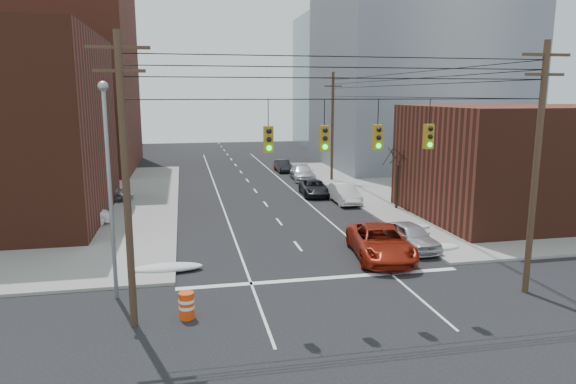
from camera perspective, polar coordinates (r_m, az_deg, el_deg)
name	(u,v)px	position (r m, az deg, el deg)	size (l,w,h in m)	color
ground	(370,340)	(19.61, 9.12, -15.96)	(160.00, 160.00, 0.00)	black
sidewalk_ne	(535,185)	(55.39, 25.72, 0.66)	(40.00, 40.00, 0.15)	gray
building_brick_tall	(19,38)	(66.98, -27.76, 14.92)	(24.00, 20.00, 30.00)	brown
building_brick_far	(59,112)	(92.47, -24.05, 8.14)	(22.00, 18.00, 12.00)	#512418
building_office	(416,64)	(66.78, 14.03, 13.67)	(22.00, 20.00, 25.00)	gray
building_glass	(360,81)	(91.55, 8.01, 12.07)	(20.00, 18.00, 22.00)	gray
building_storefront	(530,162)	(40.77, 25.32, 3.02)	(16.00, 12.00, 8.00)	#512418
utility_pole_left	(126,178)	(19.67, -17.59, 1.52)	(2.20, 0.28, 11.00)	#473323
utility_pole_right	(536,165)	(24.58, 25.87, 2.71)	(2.20, 0.28, 11.00)	#473323
utility_pole_far	(332,125)	(52.57, 4.96, 7.48)	(2.20, 0.28, 11.00)	#473323
traffic_signals	(351,136)	(20.42, 7.04, 6.18)	(17.00, 0.42, 2.02)	black
street_light	(109,173)	(22.77, -19.30, 2.00)	(0.44, 0.44, 9.32)	gray
bare_tree	(397,180)	(40.20, 12.02, 1.30)	(2.09, 2.20, 4.93)	black
snow_nw	(168,268)	(26.75, -13.24, -8.19)	(3.50, 1.08, 0.42)	silver
snow_ne	(434,248)	(30.50, 15.94, -5.96)	(3.00, 1.08, 0.42)	silver
snow_east_far	(402,228)	(34.40, 12.51, -3.90)	(4.00, 1.08, 0.42)	silver
red_pickup	(380,242)	(28.47, 10.24, -5.53)	(2.87, 6.22, 1.73)	maroon
parked_car_a	(411,236)	(30.46, 13.48, -4.78)	(1.80, 4.47, 1.52)	#B9B8BD
parked_car_b	(344,193)	(42.29, 6.26, -0.17)	(1.68, 4.81, 1.58)	silver
parked_car_c	(314,188)	(45.21, 2.96, 0.44)	(2.24, 4.87, 1.35)	black
parked_car_d	(302,173)	(53.50, 1.60, 2.17)	(2.17, 5.33, 1.55)	silver
parked_car_e	(283,166)	(59.50, -0.61, 2.92)	(1.52, 3.77, 1.28)	#9B100E
parked_car_f	(283,166)	(59.35, -0.58, 2.93)	(1.43, 4.11, 1.35)	black
lot_car_a	(81,216)	(36.96, -22.01, -2.51)	(1.34, 3.85, 1.27)	white
lot_car_b	(107,193)	(44.93, -19.50, -0.13)	(2.02, 4.38, 1.22)	#AEAEB3
lot_car_d	(15,203)	(43.17, -28.04, -1.10)	(1.62, 4.03, 1.37)	#B7B8BD
construction_barrel	(187,305)	(21.21, -11.20, -12.23)	(0.82, 0.82, 1.09)	#DF3D0B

